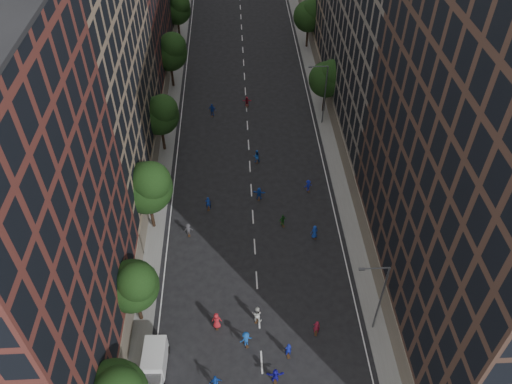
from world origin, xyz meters
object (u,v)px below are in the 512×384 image
cargo_van (154,363)px  skater_1 (288,350)px  streetlamp_far (324,92)px  streetlamp_near (379,295)px

cargo_van → skater_1: 11.73m
streetlamp_far → streetlamp_near: bearing=-90.0°
streetlamp_near → cargo_van: 20.32m
streetlamp_near → skater_1: (-7.98, -2.37, -4.32)m
streetlamp_far → cargo_van: size_ratio=2.08×
skater_1 → streetlamp_far: bearing=-113.3°
streetlamp_far → skater_1: bearing=-102.7°
streetlamp_far → cargo_van: bearing=-118.5°
cargo_van → streetlamp_far: bearing=63.3°
streetlamp_near → cargo_van: streetlamp_near is taller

